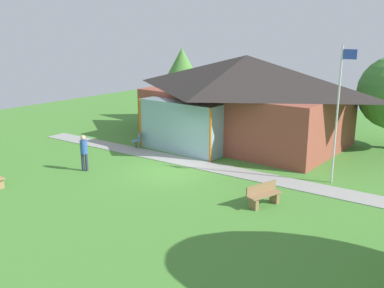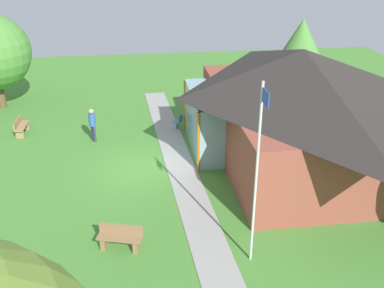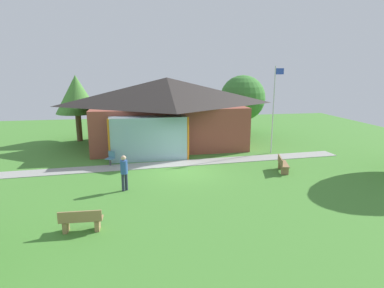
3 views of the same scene
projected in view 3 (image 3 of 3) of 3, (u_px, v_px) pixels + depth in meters
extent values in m
plane|color=#478433|center=(185.00, 171.00, 18.62)|extent=(44.00, 44.00, 0.00)
cube|color=brown|center=(167.00, 125.00, 24.87)|extent=(10.85, 6.91, 3.10)
pyramid|color=#2D2826|center=(167.00, 91.00, 24.30)|extent=(11.85, 7.91, 2.01)
cube|color=#8CB2BF|center=(149.00, 138.00, 20.74)|extent=(4.88, 1.20, 2.79)
cylinder|color=orange|center=(109.00, 142.00, 19.74)|extent=(0.12, 0.12, 2.79)
cylinder|color=orange|center=(188.00, 139.00, 20.59)|extent=(0.12, 0.12, 2.79)
cube|color=#999993|center=(181.00, 163.00, 20.09)|extent=(21.20, 2.48, 0.03)
cylinder|color=silver|center=(273.00, 111.00, 22.04)|extent=(0.08, 0.08, 5.91)
cube|color=blue|center=(280.00, 71.00, 21.51)|extent=(0.60, 0.02, 0.40)
cube|color=#9E7A51|center=(81.00, 219.00, 11.62)|extent=(1.52, 0.50, 0.06)
cube|color=#9E7A51|center=(66.00, 227.00, 11.60)|extent=(0.18, 0.41, 0.39)
cube|color=#9E7A51|center=(98.00, 225.00, 11.75)|extent=(0.18, 0.41, 0.39)
cube|color=#9E7A51|center=(80.00, 216.00, 11.39)|extent=(1.50, 0.12, 0.36)
cube|color=olive|center=(283.00, 164.00, 18.45)|extent=(0.85, 1.56, 0.06)
cube|color=olive|center=(282.00, 165.00, 19.04)|extent=(0.43, 0.27, 0.39)
cube|color=olive|center=(285.00, 171.00, 17.98)|extent=(0.43, 0.27, 0.39)
cube|color=olive|center=(280.00, 160.00, 18.43)|extent=(0.49, 1.45, 0.36)
cube|color=teal|center=(110.00, 159.00, 19.54)|extent=(0.61, 0.61, 0.04)
cube|color=teal|center=(112.00, 154.00, 19.68)|extent=(0.39, 0.27, 0.40)
cylinder|color=#4C4C51|center=(110.00, 162.00, 19.60)|extent=(0.10, 0.10, 0.42)
cylinder|color=#4C4C51|center=(110.00, 166.00, 19.64)|extent=(0.36, 0.36, 0.02)
cylinder|color=#2D3347|center=(126.00, 182.00, 15.58)|extent=(0.14, 0.14, 0.85)
cylinder|color=#2D3347|center=(123.00, 183.00, 15.46)|extent=(0.14, 0.14, 0.85)
cylinder|color=#3359A5|center=(124.00, 167.00, 15.35)|extent=(0.34, 0.34, 0.65)
sphere|color=#D8AD8C|center=(124.00, 158.00, 15.25)|extent=(0.24, 0.24, 0.24)
cylinder|color=brown|center=(242.00, 124.00, 29.95)|extent=(0.48, 0.48, 1.64)
sphere|color=#3D7F33|center=(243.00, 98.00, 29.42)|extent=(4.08, 4.08, 4.08)
cylinder|color=brown|center=(79.00, 127.00, 26.26)|extent=(0.45, 0.45, 2.27)
cone|color=#4C8C38|center=(76.00, 94.00, 25.67)|extent=(3.32, 3.32, 2.99)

